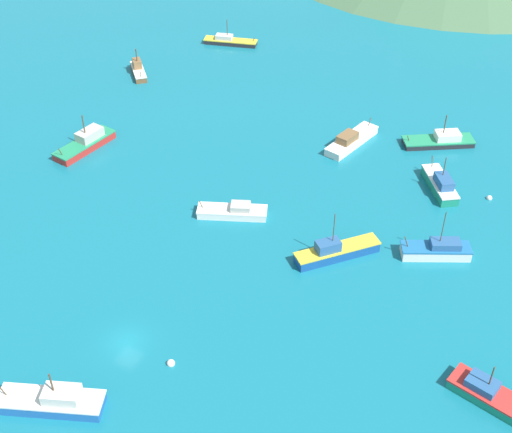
{
  "coord_description": "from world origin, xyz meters",
  "views": [
    {
      "loc": [
        36.0,
        -38.86,
        57.06
      ],
      "look_at": [
        2.55,
        25.4,
        0.68
      ],
      "focal_mm": 49.01,
      "sensor_mm": 36.0,
      "label": 1
    }
  ],
  "objects_px": {
    "fishing_boat_2": "(86,143)",
    "fishing_boat_13": "(233,211)",
    "fishing_boat_8": "(441,184)",
    "fishing_boat_12": "(351,140)",
    "fishing_boat_6": "(229,41)",
    "buoy_1": "(489,198)",
    "fishing_boat_10": "(138,70)",
    "buoy_0": "(171,363)",
    "fishing_boat_7": "(437,250)",
    "fishing_boat_11": "(489,394)",
    "fishing_boat_3": "(53,401)",
    "fishing_boat_5": "(336,251)",
    "fishing_boat_9": "(440,140)"
  },
  "relations": [
    {
      "from": "fishing_boat_7",
      "to": "buoy_0",
      "type": "height_order",
      "value": "fishing_boat_7"
    },
    {
      "from": "fishing_boat_2",
      "to": "fishing_boat_10",
      "type": "xyz_separation_m",
      "value": [
        -7.38,
        24.15,
        -0.11
      ]
    },
    {
      "from": "fishing_boat_2",
      "to": "fishing_boat_8",
      "type": "height_order",
      "value": "fishing_boat_2"
    },
    {
      "from": "fishing_boat_8",
      "to": "fishing_boat_10",
      "type": "height_order",
      "value": "fishing_boat_8"
    },
    {
      "from": "fishing_boat_6",
      "to": "buoy_1",
      "type": "distance_m",
      "value": 63.11
    },
    {
      "from": "fishing_boat_3",
      "to": "fishing_boat_5",
      "type": "height_order",
      "value": "fishing_boat_5"
    },
    {
      "from": "fishing_boat_6",
      "to": "fishing_boat_7",
      "type": "xyz_separation_m",
      "value": [
        53.41,
        -42.97,
        0.29
      ]
    },
    {
      "from": "fishing_boat_2",
      "to": "fishing_boat_7",
      "type": "xyz_separation_m",
      "value": [
        54.23,
        0.15,
        -0.04
      ]
    },
    {
      "from": "fishing_boat_2",
      "to": "fishing_boat_8",
      "type": "relative_size",
      "value": 1.26
    },
    {
      "from": "fishing_boat_12",
      "to": "fishing_boat_11",
      "type": "bearing_deg",
      "value": -52.31
    },
    {
      "from": "fishing_boat_2",
      "to": "buoy_1",
      "type": "bearing_deg",
      "value": 14.8
    },
    {
      "from": "buoy_0",
      "to": "fishing_boat_6",
      "type": "bearing_deg",
      "value": 114.83
    },
    {
      "from": "fishing_boat_10",
      "to": "fishing_boat_2",
      "type": "bearing_deg",
      "value": -73.01
    },
    {
      "from": "fishing_boat_7",
      "to": "fishing_boat_13",
      "type": "height_order",
      "value": "fishing_boat_7"
    },
    {
      "from": "fishing_boat_8",
      "to": "fishing_boat_7",
      "type": "bearing_deg",
      "value": -75.92
    },
    {
      "from": "fishing_boat_7",
      "to": "buoy_0",
      "type": "relative_size",
      "value": 10.06
    },
    {
      "from": "fishing_boat_3",
      "to": "fishing_boat_6",
      "type": "distance_m",
      "value": 86.68
    },
    {
      "from": "fishing_boat_7",
      "to": "fishing_boat_2",
      "type": "bearing_deg",
      "value": -179.84
    },
    {
      "from": "fishing_boat_6",
      "to": "fishing_boat_7",
      "type": "bearing_deg",
      "value": -38.82
    },
    {
      "from": "fishing_boat_2",
      "to": "fishing_boat_11",
      "type": "distance_m",
      "value": 67.51
    },
    {
      "from": "fishing_boat_3",
      "to": "fishing_boat_11",
      "type": "relative_size",
      "value": 1.25
    },
    {
      "from": "fishing_boat_9",
      "to": "fishing_boat_6",
      "type": "bearing_deg",
      "value": 159.71
    },
    {
      "from": "fishing_boat_2",
      "to": "fishing_boat_7",
      "type": "height_order",
      "value": "fishing_boat_7"
    },
    {
      "from": "buoy_0",
      "to": "fishing_boat_7",
      "type": "bearing_deg",
      "value": 56.45
    },
    {
      "from": "fishing_boat_6",
      "to": "fishing_boat_12",
      "type": "bearing_deg",
      "value": -34.49
    },
    {
      "from": "fishing_boat_2",
      "to": "fishing_boat_13",
      "type": "height_order",
      "value": "fishing_boat_2"
    },
    {
      "from": "buoy_0",
      "to": "buoy_1",
      "type": "distance_m",
      "value": 50.31
    },
    {
      "from": "fishing_boat_2",
      "to": "fishing_boat_5",
      "type": "relative_size",
      "value": 1.1
    },
    {
      "from": "fishing_boat_10",
      "to": "fishing_boat_7",
      "type": "bearing_deg",
      "value": -21.29
    },
    {
      "from": "fishing_boat_12",
      "to": "buoy_0",
      "type": "distance_m",
      "value": 49.05
    },
    {
      "from": "buoy_0",
      "to": "buoy_1",
      "type": "bearing_deg",
      "value": 62.9
    },
    {
      "from": "fishing_boat_10",
      "to": "buoy_1",
      "type": "relative_size",
      "value": 8.36
    },
    {
      "from": "fishing_boat_8",
      "to": "fishing_boat_13",
      "type": "bearing_deg",
      "value": -141.09
    },
    {
      "from": "fishing_boat_7",
      "to": "fishing_boat_9",
      "type": "relative_size",
      "value": 0.81
    },
    {
      "from": "fishing_boat_6",
      "to": "fishing_boat_13",
      "type": "height_order",
      "value": "fishing_boat_6"
    },
    {
      "from": "fishing_boat_3",
      "to": "buoy_0",
      "type": "bearing_deg",
      "value": 53.58
    },
    {
      "from": "fishing_boat_2",
      "to": "fishing_boat_12",
      "type": "bearing_deg",
      "value": 28.77
    },
    {
      "from": "fishing_boat_10",
      "to": "buoy_0",
      "type": "relative_size",
      "value": 7.55
    },
    {
      "from": "fishing_boat_6",
      "to": "fishing_boat_11",
      "type": "bearing_deg",
      "value": -44.04
    },
    {
      "from": "fishing_boat_10",
      "to": "fishing_boat_9",
      "type": "bearing_deg",
      "value": 1.82
    },
    {
      "from": "fishing_boat_8",
      "to": "fishing_boat_11",
      "type": "xyz_separation_m",
      "value": [
        14.11,
        -32.84,
        -0.22
      ]
    },
    {
      "from": "fishing_boat_12",
      "to": "fishing_boat_13",
      "type": "distance_m",
      "value": 24.87
    },
    {
      "from": "fishing_boat_2",
      "to": "buoy_1",
      "type": "relative_size",
      "value": 13.57
    },
    {
      "from": "fishing_boat_2",
      "to": "fishing_boat_6",
      "type": "relative_size",
      "value": 1.01
    },
    {
      "from": "fishing_boat_8",
      "to": "fishing_boat_12",
      "type": "xyz_separation_m",
      "value": [
        -15.4,
        5.35,
        -0.16
      ]
    },
    {
      "from": "fishing_boat_5",
      "to": "fishing_boat_2",
      "type": "bearing_deg",
      "value": 172.24
    },
    {
      "from": "fishing_boat_10",
      "to": "fishing_boat_12",
      "type": "relative_size",
      "value": 0.59
    },
    {
      "from": "fishing_boat_11",
      "to": "fishing_boat_12",
      "type": "xyz_separation_m",
      "value": [
        -29.51,
        38.19,
        0.06
      ]
    },
    {
      "from": "fishing_boat_3",
      "to": "buoy_0",
      "type": "distance_m",
      "value": 12.2
    },
    {
      "from": "fishing_boat_12",
      "to": "buoy_1",
      "type": "xyz_separation_m",
      "value": [
        22.05,
        -4.24,
        -0.71
      ]
    }
  ]
}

